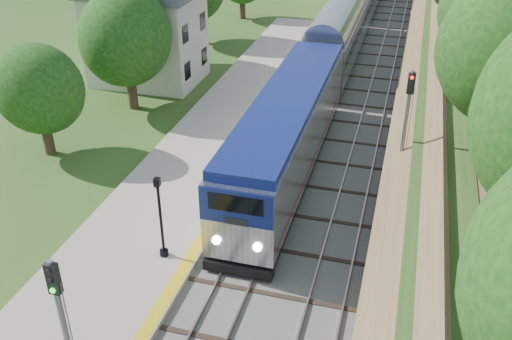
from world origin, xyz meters
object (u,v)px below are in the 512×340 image
(station_building, at_px, (146,30))
(signal_farside, at_px, (406,120))
(lamppost_far, at_px, (161,222))
(signal_platform, at_px, (63,323))

(station_building, distance_m, signal_farside, 23.43)
(station_building, relative_size, signal_farside, 1.27)
(lamppost_far, relative_size, signal_platform, 0.66)
(station_building, distance_m, signal_platform, 31.25)
(signal_platform, bearing_deg, signal_farside, 62.32)
(station_building, distance_m, lamppost_far, 23.59)
(signal_platform, bearing_deg, lamppost_far, 94.51)
(station_building, relative_size, lamppost_far, 2.13)
(signal_platform, distance_m, signal_farside, 19.59)
(signal_platform, bearing_deg, station_building, 110.80)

